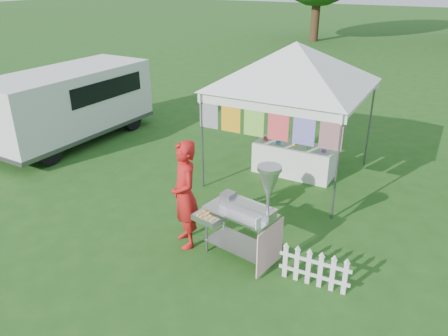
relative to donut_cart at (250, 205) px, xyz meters
The scene contains 7 objects.
ground 1.20m from the donut_cart, 168.17° to the right, with size 120.00×120.00×0.00m, color #1F4F16.
canopy_main 3.94m from the donut_cart, 100.22° to the left, with size 4.24×4.24×3.45m.
donut_cart is the anchor object (origin of this frame).
vendor 1.17m from the donut_cart, behind, with size 0.69×0.45×1.88m, color red.
cargo_van 7.23m from the donut_cart, 156.96° to the left, with size 2.03×4.73×1.94m.
picket_fence 1.34m from the donut_cart, ahead, with size 1.08×0.06×0.56m.
display_table 3.61m from the donut_cart, 98.65° to the left, with size 1.80×0.70×0.71m, color white.
Camera 1 is at (3.04, -5.21, 4.32)m, focal length 35.00 mm.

